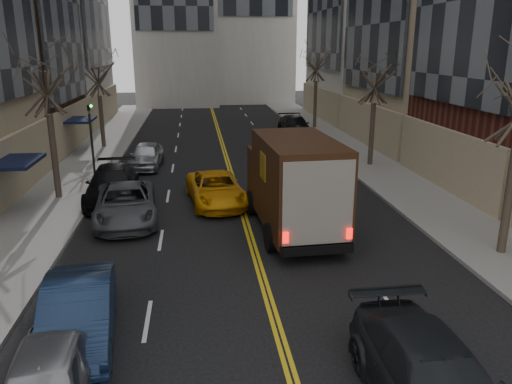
# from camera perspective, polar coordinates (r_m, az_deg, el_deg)

# --- Properties ---
(sidewalk_left) EXTENTS (4.00, 66.00, 0.15)m
(sidewalk_left) POSITION_cam_1_polar(r_m,az_deg,el_deg) (33.04, -19.01, 2.85)
(sidewalk_left) COLOR slate
(sidewalk_left) RESTS_ON ground
(sidewalk_right) EXTENTS (4.00, 66.00, 0.15)m
(sidewalk_right) POSITION_cam_1_polar(r_m,az_deg,el_deg) (34.11, 12.07, 3.79)
(sidewalk_right) COLOR slate
(sidewalk_right) RESTS_ON ground
(tree_lf_mid) EXTENTS (3.20, 3.20, 8.91)m
(tree_lf_mid) POSITION_cam_1_polar(r_m,az_deg,el_deg) (25.42, -23.13, 13.55)
(tree_lf_mid) COLOR #382D23
(tree_lf_mid) RESTS_ON sidewalk_left
(tree_lf_far) EXTENTS (3.20, 3.20, 8.12)m
(tree_lf_far) POSITION_cam_1_polar(r_m,az_deg,el_deg) (38.11, -17.73, 13.71)
(tree_lf_far) COLOR #382D23
(tree_lf_far) RESTS_ON sidewalk_left
(tree_rt_mid) EXTENTS (3.20, 3.20, 8.32)m
(tree_rt_mid) POSITION_cam_1_polar(r_m,az_deg,el_deg) (31.41, 13.58, 13.88)
(tree_rt_mid) COLOR #382D23
(tree_rt_mid) RESTS_ON sidewalk_right
(tree_rt_far) EXTENTS (3.20, 3.20, 9.11)m
(tree_rt_far) POSITION_cam_1_polar(r_m,az_deg,el_deg) (45.77, 6.97, 15.56)
(tree_rt_far) COLOR #382D23
(tree_rt_far) RESTS_ON sidewalk_right
(traffic_signal) EXTENTS (0.29, 0.26, 4.70)m
(traffic_signal) POSITION_cam_1_polar(r_m,az_deg,el_deg) (27.39, -18.31, 6.15)
(traffic_signal) COLOR black
(traffic_signal) RESTS_ON sidewalk_left
(ups_truck) EXTENTS (3.22, 7.28, 3.91)m
(ups_truck) POSITION_cam_1_polar(r_m,az_deg,el_deg) (19.94, 4.32, 0.86)
(ups_truck) COLOR black
(ups_truck) RESTS_ON ground
(observer_sedan) EXTENTS (2.29, 5.56, 1.61)m
(observer_sedan) POSITION_cam_1_polar(r_m,az_deg,el_deg) (11.24, 19.67, -19.91)
(observer_sedan) COLOR black
(observer_sedan) RESTS_ON ground
(taxi) EXTENTS (3.02, 5.48, 1.45)m
(taxi) POSITION_cam_1_polar(r_m,az_deg,el_deg) (23.85, -4.60, 0.34)
(taxi) COLOR orange
(taxi) RESTS_ON ground
(pedestrian) EXTENTS (0.58, 0.75, 1.81)m
(pedestrian) POSITION_cam_1_polar(r_m,az_deg,el_deg) (24.12, 1.35, 1.02)
(pedestrian) COLOR black
(pedestrian) RESTS_ON ground
(parked_lf_b) EXTENTS (2.22, 4.99, 1.59)m
(parked_lf_b) POSITION_cam_1_polar(r_m,az_deg,el_deg) (13.67, -19.68, -13.02)
(parked_lf_b) COLOR #13223D
(parked_lf_b) RESTS_ON ground
(parked_lf_c) EXTENTS (3.16, 5.81, 1.54)m
(parked_lf_c) POSITION_cam_1_polar(r_m,az_deg,el_deg) (22.12, -14.68, -1.31)
(parked_lf_c) COLOR #494C50
(parked_lf_c) RESTS_ON ground
(parked_lf_d) EXTENTS (2.54, 5.74, 1.64)m
(parked_lf_d) POSITION_cam_1_polar(r_m,az_deg,el_deg) (25.20, -16.12, 0.83)
(parked_lf_d) COLOR black
(parked_lf_d) RESTS_ON ground
(parked_lf_e) EXTENTS (2.11, 4.62, 1.53)m
(parked_lf_e) POSITION_cam_1_polar(r_m,az_deg,el_deg) (31.70, -12.43, 4.11)
(parked_lf_e) COLOR #B6B8BE
(parked_lf_e) RESTS_ON ground
(parked_rt_a) EXTENTS (1.51, 4.10, 1.34)m
(parked_rt_a) POSITION_cam_1_polar(r_m,az_deg,el_deg) (32.62, 7.98, 4.50)
(parked_rt_a) COLOR #45484C
(parked_rt_a) RESTS_ON ground
(parked_rt_b) EXTENTS (2.28, 4.77, 1.31)m
(parked_rt_b) POSITION_cam_1_polar(r_m,az_deg,el_deg) (37.60, 4.08, 6.16)
(parked_rt_b) COLOR #B2B5BA
(parked_rt_b) RESTS_ON ground
(parked_rt_c) EXTENTS (2.30, 5.59, 1.62)m
(parked_rt_c) POSITION_cam_1_polar(r_m,az_deg,el_deg) (42.57, 4.43, 7.56)
(parked_rt_c) COLOR black
(parked_rt_c) RESTS_ON ground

